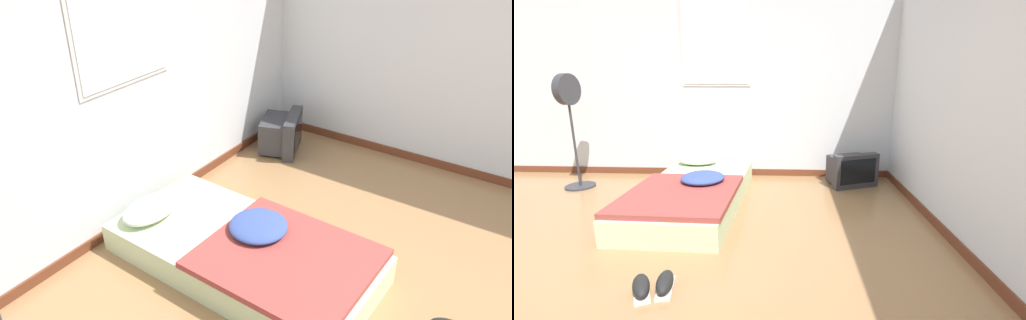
# 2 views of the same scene
# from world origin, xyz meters

# --- Properties ---
(ground_plane) EXTENTS (20.00, 20.00, 0.00)m
(ground_plane) POSITION_xyz_m (0.00, 0.00, 0.00)
(ground_plane) COLOR #997047
(wall_back) EXTENTS (7.22, 0.08, 2.60)m
(wall_back) POSITION_xyz_m (0.00, 2.80, 1.29)
(wall_back) COLOR silver
(wall_back) RESTS_ON ground_plane
(mattress_bed) EXTENTS (1.09, 2.11, 0.38)m
(mattress_bed) POSITION_xyz_m (-0.04, 1.60, 0.15)
(mattress_bed) COLOR beige
(mattress_bed) RESTS_ON ground_plane
(crt_tv) EXTENTS (0.65, 0.57, 0.43)m
(crt_tv) POSITION_xyz_m (1.82, 2.40, 0.21)
(crt_tv) COLOR #333338
(crt_tv) RESTS_ON ground_plane
(sneaker_pair) EXTENTS (0.32, 0.33, 0.10)m
(sneaker_pair) POSITION_xyz_m (0.11, 0.04, 0.05)
(sneaker_pair) COLOR silver
(sneaker_pair) RESTS_ON ground_plane
(standing_fan) EXTENTS (0.36, 0.38, 1.42)m
(standing_fan) POSITION_xyz_m (-1.65, 2.13, 0.97)
(standing_fan) COLOR #333338
(standing_fan) RESTS_ON ground_plane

